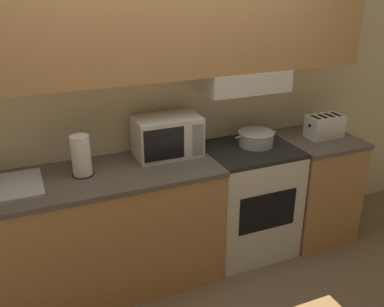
{
  "coord_description": "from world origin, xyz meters",
  "views": [
    {
      "loc": [
        -0.96,
        -2.93,
        2.12
      ],
      "look_at": [
        0.05,
        -0.56,
        1.05
      ],
      "focal_mm": 40.0,
      "sensor_mm": 36.0,
      "label": 1
    }
  ],
  "objects": [
    {
      "name": "lower_counter_main",
      "position": [
        -0.64,
        -0.31,
        0.45
      ],
      "size": [
        1.87,
        0.65,
        0.9
      ],
      "color": "tan",
      "rests_on": "ground_plane"
    },
    {
      "name": "paper_towel_roll",
      "position": [
        -0.62,
        -0.29,
        1.04
      ],
      "size": [
        0.14,
        0.14,
        0.28
      ],
      "color": "black",
      "rests_on": "lower_counter_main"
    },
    {
      "name": "microwave",
      "position": [
        0.01,
        -0.18,
        1.05
      ],
      "size": [
        0.47,
        0.31,
        0.29
      ],
      "color": "silver",
      "rests_on": "lower_counter_main"
    },
    {
      "name": "toaster",
      "position": [
        1.32,
        -0.32,
        0.99
      ],
      "size": [
        0.3,
        0.17,
        0.18
      ],
      "color": "silver",
      "rests_on": "lower_counter_right_stub"
    },
    {
      "name": "wall_back",
      "position": [
        0.02,
        -0.06,
        1.51
      ],
      "size": [
        5.53,
        0.38,
        2.55
      ],
      "color": "beige",
      "rests_on": "ground_plane"
    },
    {
      "name": "ground_plane",
      "position": [
        0.0,
        0.0,
        0.0
      ],
      "size": [
        16.0,
        16.0,
        0.0
      ],
      "primitive_type": "plane",
      "color": "#7F664C"
    },
    {
      "name": "lower_counter_right_stub",
      "position": [
        1.28,
        -0.31,
        0.45
      ],
      "size": [
        0.58,
        0.65,
        0.9
      ],
      "color": "tan",
      "rests_on": "ground_plane"
    },
    {
      "name": "stove_range",
      "position": [
        0.64,
        -0.3,
        0.45
      ],
      "size": [
        0.68,
        0.61,
        0.9
      ],
      "color": "silver",
      "rests_on": "ground_plane"
    },
    {
      "name": "cooking_pot",
      "position": [
        0.72,
        -0.27,
        0.96
      ],
      "size": [
        0.36,
        0.28,
        0.11
      ],
      "color": "#B7BABF",
      "rests_on": "stove_range"
    }
  ]
}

